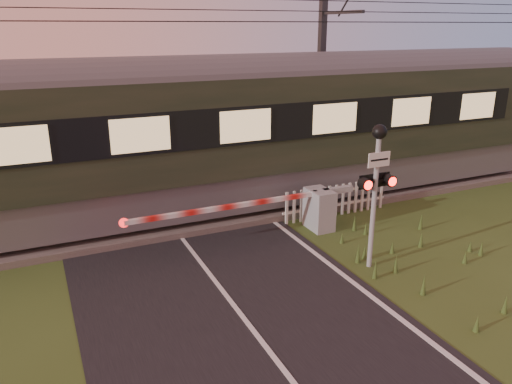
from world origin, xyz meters
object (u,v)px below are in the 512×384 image
picket_fence (336,200)px  crossing_signal (376,172)px  boom_gate (311,208)px  train (508,106)px  catenary_mast (322,73)px

picket_fence → crossing_signal: bearing=-109.2°
boom_gate → crossing_signal: size_ratio=1.90×
train → boom_gate: size_ratio=7.16×
catenary_mast → boom_gate: bearing=-123.3°
boom_gate → catenary_mast: catenary_mast is taller
boom_gate → crossing_signal: 3.02m
crossing_signal → catenary_mast: catenary_mast is taller
crossing_signal → catenary_mast: 7.98m
catenary_mast → picket_fence: bearing=-114.6°
crossing_signal → catenary_mast: (2.98, 7.26, 1.44)m
boom_gate → catenary_mast: size_ratio=0.89×
train → picket_fence: (-9.01, -1.89, -1.94)m
train → crossing_signal: size_ratio=13.62×
train → crossing_signal: train is taller
picket_fence → catenary_mast: (1.89, 4.12, 3.28)m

